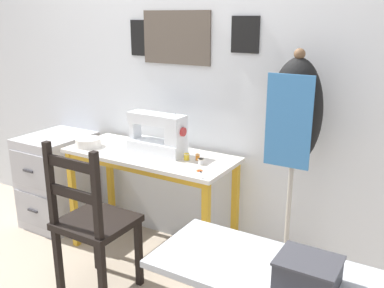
# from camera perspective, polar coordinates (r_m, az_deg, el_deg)

# --- Properties ---
(ground_plane) EXTENTS (14.00, 14.00, 0.00)m
(ground_plane) POSITION_cam_1_polar(r_m,az_deg,el_deg) (2.94, -8.07, -16.16)
(ground_plane) COLOR tan
(wall_back) EXTENTS (10.00, 0.07, 2.55)m
(wall_back) POSITION_cam_1_polar(r_m,az_deg,el_deg) (2.92, -2.44, 10.53)
(wall_back) COLOR silver
(wall_back) RESTS_ON ground_plane
(sewing_table) EXTENTS (1.14, 0.47, 0.73)m
(sewing_table) POSITION_cam_1_polar(r_m,az_deg,el_deg) (2.82, -5.78, -3.24)
(sewing_table) COLOR silver
(sewing_table) RESTS_ON ground_plane
(sewing_machine) EXTENTS (0.40, 0.15, 0.29)m
(sewing_machine) POSITION_cam_1_polar(r_m,az_deg,el_deg) (2.74, -4.37, 1.16)
(sewing_machine) COLOR white
(sewing_machine) RESTS_ON sewing_table
(fabric_bowl) EXTENTS (0.17, 0.17, 0.06)m
(fabric_bowl) POSITION_cam_1_polar(r_m,az_deg,el_deg) (3.00, -13.66, 0.23)
(fabric_bowl) COLOR silver
(fabric_bowl) RESTS_ON sewing_table
(scissors) EXTENTS (0.12, 0.12, 0.01)m
(scissors) POSITION_cam_1_polar(r_m,az_deg,el_deg) (2.43, 1.19, -3.83)
(scissors) COLOR silver
(scissors) RESTS_ON sewing_table
(thread_spool_near_machine) EXTENTS (0.04, 0.04, 0.04)m
(thread_spool_near_machine) POSITION_cam_1_polar(r_m,az_deg,el_deg) (2.64, -0.74, -1.74)
(thread_spool_near_machine) COLOR yellow
(thread_spool_near_machine) RESTS_ON sewing_table
(thread_spool_mid_table) EXTENTS (0.03, 0.03, 0.04)m
(thread_spool_mid_table) POSITION_cam_1_polar(r_m,az_deg,el_deg) (2.64, 0.76, -1.78)
(thread_spool_mid_table) COLOR orange
(thread_spool_mid_table) RESTS_ON sewing_table
(thread_spool_far_edge) EXTENTS (0.04, 0.04, 0.04)m
(thread_spool_far_edge) POSITION_cam_1_polar(r_m,az_deg,el_deg) (2.56, 1.20, -2.38)
(thread_spool_far_edge) COLOR silver
(thread_spool_far_edge) RESTS_ON sewing_table
(wooden_chair) EXTENTS (0.40, 0.38, 0.95)m
(wooden_chair) POSITION_cam_1_polar(r_m,az_deg,el_deg) (2.55, -13.06, -10.29)
(wooden_chair) COLOR black
(wooden_chair) RESTS_ON ground_plane
(filing_cabinet) EXTENTS (0.43, 0.54, 0.72)m
(filing_cabinet) POSITION_cam_1_polar(r_m,az_deg,el_deg) (3.52, -17.33, -4.54)
(filing_cabinet) COLOR #B7B7BC
(filing_cabinet) RESTS_ON ground_plane
(dress_form) EXTENTS (0.32, 0.32, 1.43)m
(dress_form) POSITION_cam_1_polar(r_m,az_deg,el_deg) (2.39, 13.46, 1.98)
(dress_form) COLOR #846647
(dress_form) RESTS_ON ground_plane
(storage_box) EXTENTS (0.19, 0.16, 0.09)m
(storage_box) POSITION_cam_1_polar(r_m,az_deg,el_deg) (1.40, 15.19, -16.17)
(storage_box) COLOR #333338
(storage_box) RESTS_ON ironing_board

